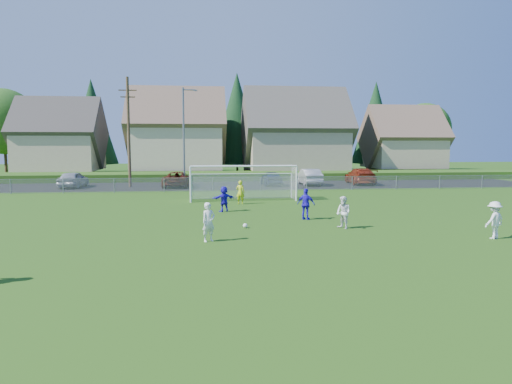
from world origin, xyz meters
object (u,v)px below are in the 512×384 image
Objects in this scene: car_e at (271,178)px; soccer_goal at (243,177)px; player_white_b at (343,213)px; player_blue_b at (224,199)px; player_white_a at (209,222)px; car_a at (73,179)px; player_white_c at (494,220)px; player_blue_a at (306,204)px; goalkeeper at (240,192)px; car_g at (360,176)px; soccer_ball at (245,226)px; car_c at (178,179)px; car_f at (309,177)px.

soccer_goal is at bearing 69.97° from car_e.
player_white_b reaches higher than player_blue_b.
player_white_a is 0.37× the size of car_a.
car_e is at bearing -99.73° from player_white_c.
goalkeeper is (-2.90, 6.63, -0.03)m from player_blue_a.
player_blue_a is (-6.73, 5.66, 0.03)m from player_white_c.
soccer_goal is (2.60, 13.73, 0.83)m from player_white_a.
car_e is 0.75× the size of car_g.
soccer_ball is 26.22m from car_g.
player_white_c is 0.96× the size of player_blue_a.
player_white_a is at bearing -25.99° from player_white_c.
soccer_goal is at bearing 120.13° from car_c.
player_white_b is at bearing 132.67° from goalkeeper.
car_e is at bearing 43.63° from player_white_a.
car_e is 0.55× the size of soccer_goal.
car_c is (-4.78, 12.88, -0.08)m from goalkeeper.
soccer_ball is at bearing 69.49° from car_f.
player_blue_a is 26.33m from car_a.
car_g is (10.17, 20.41, -0.02)m from player_blue_a.
goalkeeper is 0.38× the size of car_e.
car_f is at bearing 36.04° from player_white_a.
soccer_goal reaches higher than soccer_ball.
soccer_ball is 8.69m from goalkeeper.
car_f is (4.93, 20.20, -0.04)m from player_blue_a.
car_f is at bearing -108.05° from player_white_c.
car_f reaches higher than soccer_ball.
player_blue_b is 16.51m from car_c.
player_blue_a is 0.22× the size of soccer_goal.
player_white_c is 35.04m from car_a.
player_blue_a reaches higher than goalkeeper.
soccer_ball is at bearing -94.44° from soccer_goal.
player_white_c reaches higher than car_f.
soccer_ball is at bearing 106.09° from goalkeeper.
player_blue_a is at bearing 132.90° from goalkeeper.
soccer_ball is 11.05m from soccer_goal.
player_white_b reaches higher than car_c.
soccer_ball is at bearing -124.91° from player_white_b.
player_white_a reaches higher than car_f.
player_white_b reaches higher than car_a.
car_e is at bearing 5.14° from car_f.
player_white_a is at bearing -100.71° from soccer_goal.
player_blue_b is 0.29× the size of car_c.
player_white_c is 0.36× the size of car_a.
player_blue_b is at bearing 50.98° from player_white_a.
player_white_c is (11.86, -0.82, -0.01)m from player_white_a.
player_white_a is 0.29× the size of car_g.
soccer_ball is 22.36m from car_e.
player_white_a is 0.34× the size of car_f.
player_blue_b is 0.20× the size of soccer_goal.
player_blue_a is (-1.16, 2.74, 0.05)m from player_white_b.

